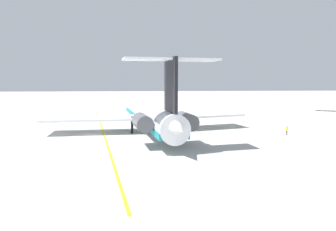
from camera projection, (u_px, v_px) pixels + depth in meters
ground at (91, 135)px, 56.16m from camera, size 399.74×399.74×0.00m
main_jetliner at (150, 114)px, 58.97m from camera, size 46.52×41.35×13.60m
ground_crew_near_nose at (219, 112)px, 85.49m from camera, size 0.44×0.28×1.74m
ground_crew_near_tail at (287, 129)px, 56.53m from camera, size 0.37×0.27×1.70m
safety_cone_nose at (202, 113)px, 90.02m from camera, size 0.40×0.40×0.55m
taxiway_centreline at (103, 132)px, 60.03m from camera, size 75.72×15.22×0.01m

